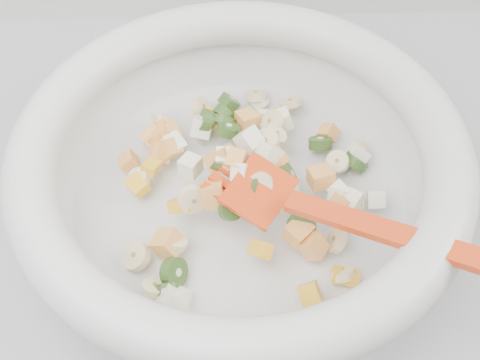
{
  "coord_description": "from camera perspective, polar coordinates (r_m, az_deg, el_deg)",
  "views": [
    {
      "loc": [
        -0.05,
        1.03,
        1.42
      ],
      "look_at": [
        -0.03,
        1.4,
        0.95
      ],
      "focal_mm": 45.0,
      "sensor_mm": 36.0,
      "label": 1
    }
  ],
  "objects": [
    {
      "name": "counter",
      "position": [
        1.06,
        1.84,
        -14.59
      ],
      "size": [
        2.0,
        0.6,
        0.9
      ],
      "primitive_type": "cube",
      "color": "gray",
      "rests_on": "ground"
    },
    {
      "name": "mixing_bowl",
      "position": [
        0.59,
        0.02,
        1.0
      ],
      "size": [
        0.44,
        0.44,
        0.13
      ],
      "color": "silver",
      "rests_on": "counter"
    }
  ]
}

